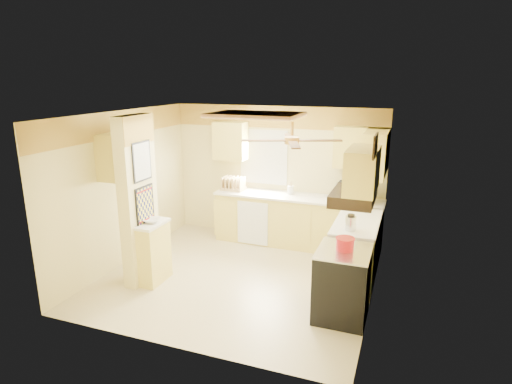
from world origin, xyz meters
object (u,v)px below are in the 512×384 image
at_px(bowl, 152,221).
at_px(dutch_oven, 345,244).
at_px(microwave, 354,193).
at_px(stove, 342,283).
at_px(kettle, 351,223).

bearing_deg(bowl, dutch_oven, 0.11).
bearing_deg(dutch_oven, microwave, 95.09).
height_order(stove, bowl, bowl).
bearing_deg(microwave, bowl, 42.56).
bearing_deg(kettle, stove, -87.87).
bearing_deg(microwave, dutch_oven, 98.54).
relative_size(microwave, dutch_oven, 2.33).
bearing_deg(stove, kettle, 92.13).
xyz_separation_m(microwave, dutch_oven, (0.19, -2.13, -0.10)).
relative_size(stove, microwave, 1.64).
bearing_deg(dutch_oven, kettle, 92.41).
bearing_deg(bowl, kettle, 13.58).
relative_size(stove, kettle, 3.95).
xyz_separation_m(microwave, kettle, (0.16, -1.46, -0.05)).
bearing_deg(stove, microwave, 94.99).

